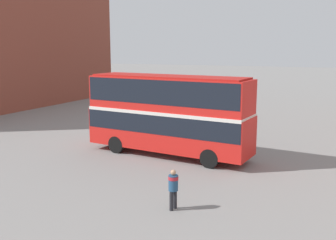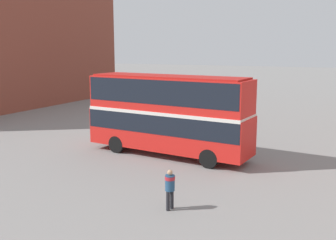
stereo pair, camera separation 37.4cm
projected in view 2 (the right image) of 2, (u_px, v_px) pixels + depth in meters
ground_plane at (188, 155)px, 23.82m from camera, size 240.00×240.00×0.00m
building_row_left at (2, 29)px, 43.12m from camera, size 10.39×29.65×16.92m
double_decker_bus at (168, 110)px, 23.27m from camera, size 10.28×3.48×4.80m
pedestrian_foreground at (170, 185)px, 15.58m from camera, size 0.49×0.49×1.66m
parked_car_kerb_near at (144, 100)px, 43.39m from camera, size 4.48×2.57×1.54m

